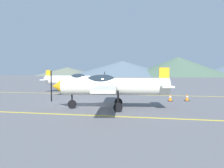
# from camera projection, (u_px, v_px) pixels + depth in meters

# --- Properties ---
(ground_plane) EXTENTS (400.00, 400.00, 0.00)m
(ground_plane) POSITION_uv_depth(u_px,v_px,m) (89.00, 105.00, 14.61)
(ground_plane) COLOR slate
(apron_line_near) EXTENTS (80.00, 0.16, 0.01)m
(apron_line_near) POSITION_uv_depth(u_px,v_px,m) (71.00, 115.00, 11.24)
(apron_line_near) COLOR yellow
(apron_line_near) RESTS_ON ground_plane
(apron_line_far) EXTENTS (80.00, 0.16, 0.01)m
(apron_line_far) POSITION_uv_depth(u_px,v_px,m) (110.00, 94.00, 21.89)
(apron_line_far) COLOR yellow
(apron_line_far) RESTS_ON ground_plane
(airplane_near) EXTENTS (7.68, 8.80, 2.63)m
(airplane_near) POSITION_uv_depth(u_px,v_px,m) (110.00, 86.00, 13.02)
(airplane_near) COLOR silver
(airplane_near) RESTS_ON ground_plane
(airplane_mid) EXTENTS (7.65, 8.80, 2.63)m
(airplane_mid) POSITION_uv_depth(u_px,v_px,m) (74.00, 80.00, 24.04)
(airplane_mid) COLOR white
(airplane_mid) RESTS_ON ground_plane
(traffic_cone_front) EXTENTS (0.36, 0.36, 0.59)m
(traffic_cone_front) POSITION_uv_depth(u_px,v_px,m) (170.00, 98.00, 16.64)
(traffic_cone_front) COLOR black
(traffic_cone_front) RESTS_ON ground_plane
(traffic_cone_side) EXTENTS (0.36, 0.36, 0.59)m
(traffic_cone_side) POSITION_uv_depth(u_px,v_px,m) (187.00, 97.00, 16.79)
(traffic_cone_side) COLOR black
(traffic_cone_side) RESTS_ON ground_plane
(hill_left) EXTENTS (56.66, 56.66, 7.51)m
(hill_left) POSITION_uv_depth(u_px,v_px,m) (68.00, 71.00, 182.30)
(hill_left) COLOR slate
(hill_left) RESTS_ON ground_plane
(hill_centerleft) EXTENTS (80.54, 80.54, 11.30)m
(hill_centerleft) POSITION_uv_depth(u_px,v_px,m) (122.00, 69.00, 152.78)
(hill_centerleft) COLOR slate
(hill_centerleft) RESTS_ON ground_plane
(hill_centerright) EXTENTS (67.93, 67.93, 13.39)m
(hill_centerright) POSITION_uv_depth(u_px,v_px,m) (178.00, 67.00, 140.54)
(hill_centerright) COLOR #4C6651
(hill_centerright) RESTS_ON ground_plane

